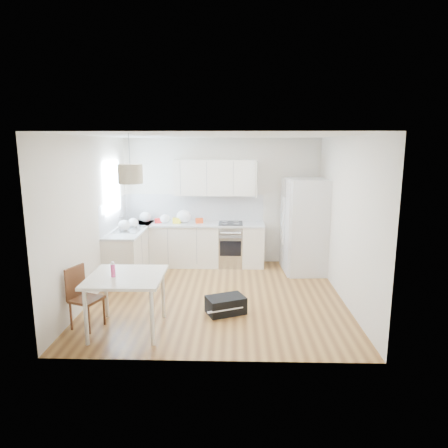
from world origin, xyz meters
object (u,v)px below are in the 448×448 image
Objects in this scene: refrigerator at (305,226)px; dining_chair at (87,298)px; dining_table at (126,282)px; gym_bag at (226,305)px.

dining_chair is (-3.50, -2.68, -0.51)m from refrigerator.
dining_chair is at bearing -146.18° from refrigerator.
refrigerator reaches higher than dining_table.
dining_table is 1.60m from gym_bag.
dining_chair is 2.04m from gym_bag.
refrigerator is 4.01m from dining_table.
refrigerator is 2.16× the size of dining_chair.
refrigerator is 2.77m from gym_bag.
gym_bag is at bearing -129.69° from refrigerator.
dining_chair is at bearing 172.36° from dining_table.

